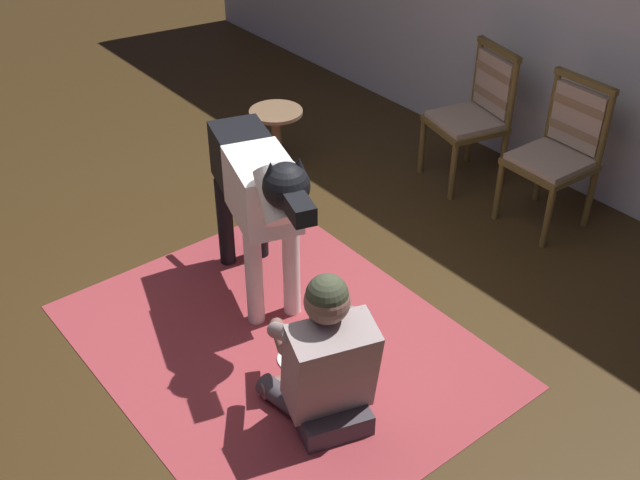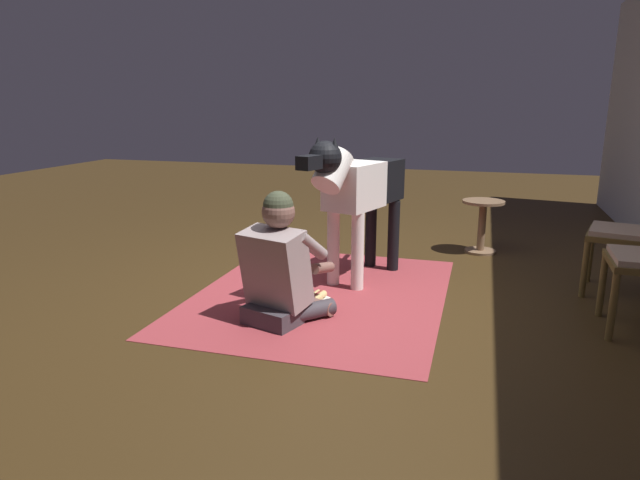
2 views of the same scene
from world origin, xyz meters
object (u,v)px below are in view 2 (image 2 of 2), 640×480
dining_chair_left_of_pair (638,224)px  large_dog (358,189)px  person_sitting_on_floor (280,268)px  round_side_table (482,222)px  hot_dog_on_plate (317,298)px

dining_chair_left_of_pair → large_dog: 2.02m
person_sitting_on_floor → large_dog: size_ratio=0.62×
person_sitting_on_floor → round_side_table: size_ratio=1.71×
hot_dog_on_plate → round_side_table: bearing=147.0°
person_sitting_on_floor → large_dog: 1.06m
large_dog → round_side_table: bearing=141.1°
dining_chair_left_of_pair → round_side_table: dining_chair_left_of_pair is taller
dining_chair_left_of_pair → person_sitting_on_floor: size_ratio=1.15×
large_dog → dining_chair_left_of_pair: bearing=96.4°
large_dog → round_side_table: size_ratio=2.77×
dining_chair_left_of_pair → large_dog: (0.22, -2.00, 0.19)m
dining_chair_left_of_pair → person_sitting_on_floor: dining_chair_left_of_pair is taller
person_sitting_on_floor → hot_dog_on_plate: bearing=162.5°
dining_chair_left_of_pair → person_sitting_on_floor: (1.16, -2.30, -0.19)m
large_dog → hot_dog_on_plate: size_ratio=6.31×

